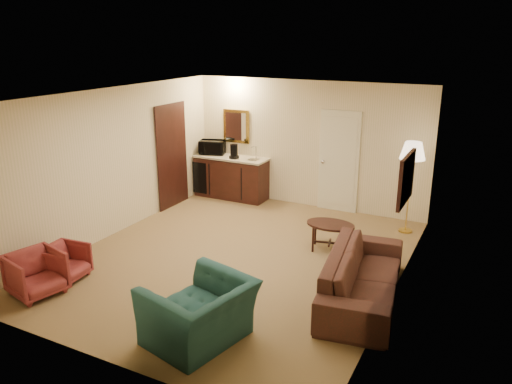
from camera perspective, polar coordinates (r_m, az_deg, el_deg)
ground at (r=8.15m, az=-2.16°, el=-7.53°), size 6.00×6.00×0.00m
room_walls at (r=8.29m, az=-0.29°, el=5.46°), size 5.02×6.01×2.61m
wetbar_cabinet at (r=10.98m, az=-2.84°, el=1.70°), size 1.64×0.58×0.92m
sofa at (r=6.93m, az=12.19°, el=-8.52°), size 1.00×2.39×0.91m
teal_armchair at (r=5.92m, az=-6.56°, el=-12.50°), size 0.98×1.28×1.00m
rose_chair_near at (r=7.88m, az=-21.00°, el=-7.35°), size 0.58×0.61×0.58m
rose_chair_far at (r=7.58m, az=-23.84°, el=-8.33°), size 0.75×0.78×0.68m
coffee_table at (r=8.45m, az=8.45°, el=-5.05°), size 0.91×0.72×0.47m
floor_lamp at (r=9.32m, az=17.12°, el=0.47°), size 0.56×0.56×1.68m
waste_bin at (r=10.71m, az=0.03°, el=-0.35°), size 0.27×0.27×0.32m
microwave at (r=11.11m, az=-5.01°, el=5.29°), size 0.61×0.45×0.37m
coffee_maker at (r=10.68m, az=-2.53°, el=4.65°), size 0.19×0.19×0.31m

